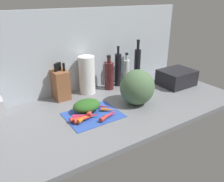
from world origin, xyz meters
TOP-DOWN VIEW (x-y plane):
  - ground_plane at (0.00, 0.00)cm, footprint 170.00×80.00cm
  - wall_back at (0.00, 38.50)cm, footprint 170.00×3.00cm
  - cutting_board at (-19.80, -3.59)cm, footprint 32.97×26.03cm
  - carrot_0 at (-27.31, -6.93)cm, footprint 11.50×6.92cm
  - carrot_1 at (-13.98, -11.85)cm, footprint 14.23×7.53cm
  - carrot_2 at (-19.58, -0.91)cm, footprint 13.00×14.16cm
  - carrot_3 at (-25.29, -5.22)cm, footprint 16.33×8.48cm
  - carrot_4 at (-9.26, -5.85)cm, footprint 9.21×8.45cm
  - carrot_5 at (-13.05, 1.28)cm, footprint 14.53×14.04cm
  - carrot_6 at (-26.67, -6.29)cm, footprint 17.76×5.78cm
  - carrot_7 at (-28.24, -7.82)cm, footprint 11.93×3.46cm
  - carrot_8 at (-12.33, -11.88)cm, footprint 10.55×3.36cm
  - carrot_greens_pile at (-20.94, 2.21)cm, footprint 17.66×13.58cm
  - winter_squash at (13.23, -5.17)cm, footprint 23.66×22.43cm
  - knife_block at (-26.54, 30.54)cm, footprint 9.86×13.07cm
  - paper_towel_roll at (-6.22, 29.50)cm, footprint 11.74×11.74cm
  - bottle_0 at (11.20, 26.70)cm, footprint 7.23×7.23cm
  - bottle_1 at (21.09, 28.85)cm, footprint 5.19×5.19cm
  - bottle_2 at (30.39, 30.17)cm, footprint 5.02×5.02cm
  - bottle_3 at (39.69, 27.70)cm, footprint 5.19×5.19cm
  - dish_rack at (61.67, 3.80)cm, footprint 26.78×21.94cm

SIDE VIEW (x-z plane):
  - ground_plane at x=0.00cm, z-range -3.00..0.00cm
  - cutting_board at x=-19.80cm, z-range 0.00..0.80cm
  - carrot_4 at x=-9.26cm, z-range 0.80..2.90cm
  - carrot_8 at x=-12.33cm, z-range 0.80..3.15cm
  - carrot_6 at x=-26.67cm, z-range 0.80..3.40cm
  - carrot_1 at x=-13.98cm, z-range 0.80..3.53cm
  - carrot_0 at x=-27.31cm, z-range 0.80..3.78cm
  - carrot_5 at x=-13.05cm, z-range 0.80..3.79cm
  - carrot_3 at x=-25.29cm, z-range 0.80..3.81cm
  - carrot_7 at x=-28.24cm, z-range 0.80..3.83cm
  - carrot_2 at x=-19.58cm, z-range 0.80..4.40cm
  - carrot_greens_pile at x=-20.94cm, z-range 0.80..8.27cm
  - dish_rack at x=61.67cm, z-range 0.00..12.47cm
  - bottle_2 at x=30.39cm, z-range -2.33..23.16cm
  - knife_block at x=-26.54cm, z-range -2.30..23.73cm
  - bottle_0 at x=11.20cm, z-range -2.31..24.57cm
  - winter_squash at x=13.23cm, z-range 0.00..23.73cm
  - bottle_1 at x=21.09cm, z-range -2.56..29.59cm
  - paper_towel_roll at x=-6.22cm, z-range 0.00..27.96cm
  - bottle_3 at x=39.69cm, z-range -2.93..32.36cm
  - wall_back at x=0.00cm, z-range 0.00..60.00cm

